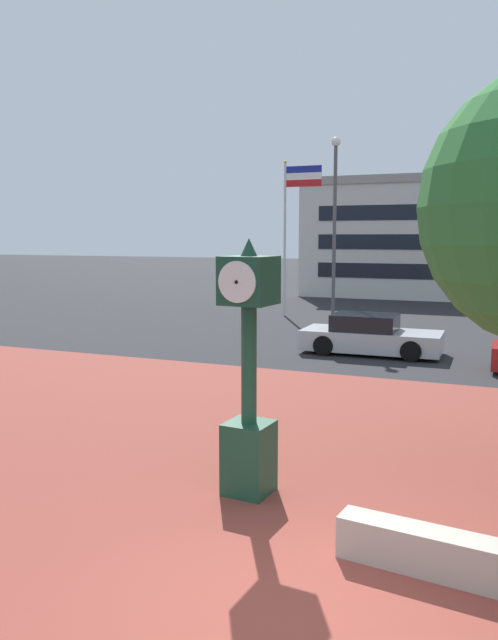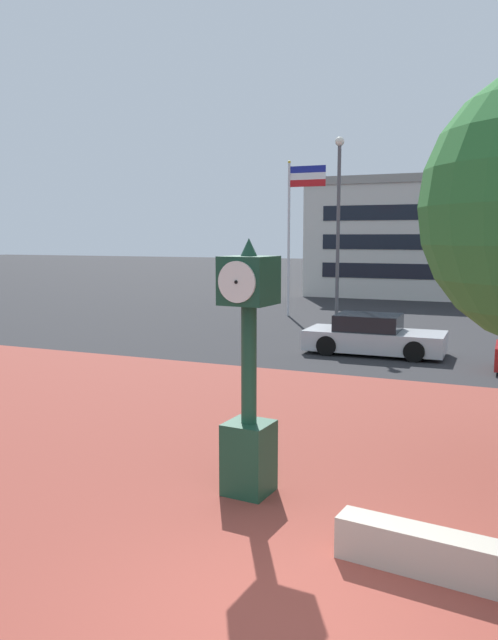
{
  "view_description": "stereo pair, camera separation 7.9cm",
  "coord_description": "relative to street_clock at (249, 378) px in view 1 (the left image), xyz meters",
  "views": [
    {
      "loc": [
        1.87,
        -5.58,
        3.74
      ],
      "look_at": [
        -1.53,
        2.66,
        2.56
      ],
      "focal_mm": 35.17,
      "sensor_mm": 36.0,
      "label": 1
    },
    {
      "loc": [
        1.94,
        -5.55,
        3.74
      ],
      "look_at": [
        -1.53,
        2.66,
        2.56
      ],
      "focal_mm": 35.17,
      "sensor_mm": 36.0,
      "label": 2
    }
  ],
  "objects": [
    {
      "name": "planter_wall",
      "position": [
        3.27,
        -1.36,
        -1.48
      ],
      "size": [
        3.22,
        0.78,
        0.5
      ],
      "primitive_type": "cube",
      "rotation": [
        0.0,
        0.0,
        -0.12
      ],
      "color": "#ADA393",
      "rests_on": "ground"
    },
    {
      "name": "street_lamp_post",
      "position": [
        -2.98,
        16.01,
        2.82
      ],
      "size": [
        0.36,
        0.36,
        7.57
      ],
      "color": "#4C4C51",
      "rests_on": "ground"
    },
    {
      "name": "street_clock",
      "position": [
        0.0,
        0.0,
        0.0
      ],
      "size": [
        0.74,
        0.8,
        3.73
      ],
      "rotation": [
        0.0,
        0.0,
        -0.08
      ],
      "color": "#19422D",
      "rests_on": "ground"
    },
    {
      "name": "ground_plane",
      "position": [
        1.5,
        -2.59,
        -1.73
      ],
      "size": [
        200.0,
        200.0,
        0.0
      ],
      "primitive_type": "plane",
      "color": "#262628"
    },
    {
      "name": "plaza_brick_paving",
      "position": [
        1.5,
        0.87,
        -1.73
      ],
      "size": [
        44.0,
        14.91,
        0.01
      ],
      "primitive_type": "cube",
      "color": "brown",
      "rests_on": "ground"
    },
    {
      "name": "car_street_mid",
      "position": [
        -0.63,
        11.79,
        -1.16
      ],
      "size": [
        4.41,
        1.99,
        1.28
      ],
      "rotation": [
        0.0,
        0.0,
        4.73
      ],
      "color": "#B7BABF",
      "rests_on": "ground"
    },
    {
      "name": "flagpole_primary",
      "position": [
        -6.21,
        20.08,
        2.7
      ],
      "size": [
        1.83,
        0.14,
        7.29
      ],
      "color": "silver",
      "rests_on": "ground"
    }
  ]
}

